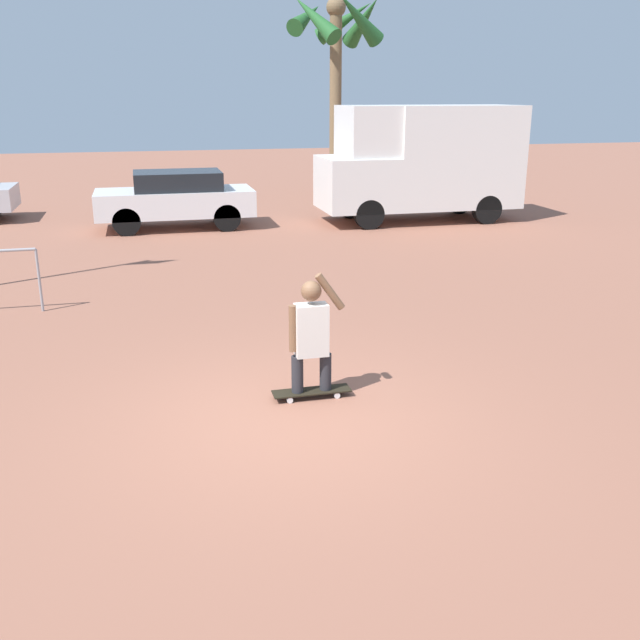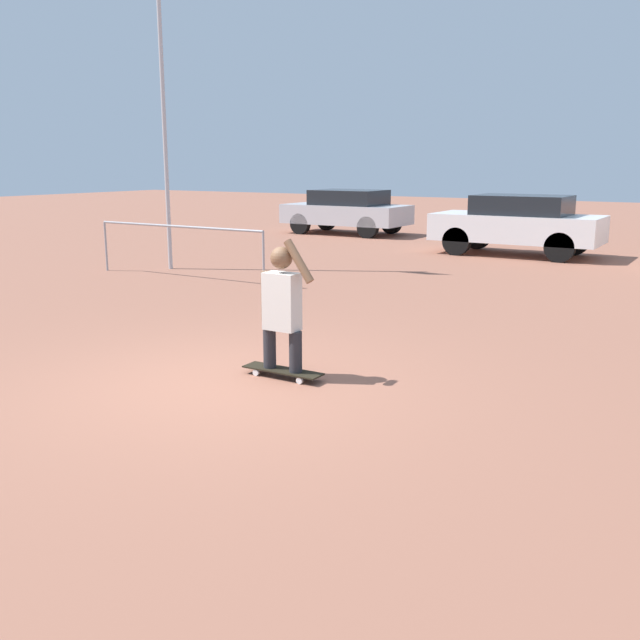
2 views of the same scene
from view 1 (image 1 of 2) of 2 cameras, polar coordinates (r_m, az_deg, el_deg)
ground_plane at (r=7.95m, az=-2.59°, el=-8.08°), size 80.00×80.00×0.00m
skateboard at (r=8.50m, az=-0.68°, el=-5.75°), size 0.93×0.24×0.09m
person_skateboarder at (r=8.23m, az=-0.70°, el=-0.89°), size 0.66×0.24×1.43m
camper_van at (r=20.47m, az=8.27°, el=12.57°), size 5.52×2.11×3.15m
parked_car_white at (r=19.55m, az=-11.47°, el=9.55°), size 4.10×1.77×1.50m
palm_tree_near_van at (r=25.80m, az=1.38°, el=21.80°), size 3.39×3.41×6.69m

